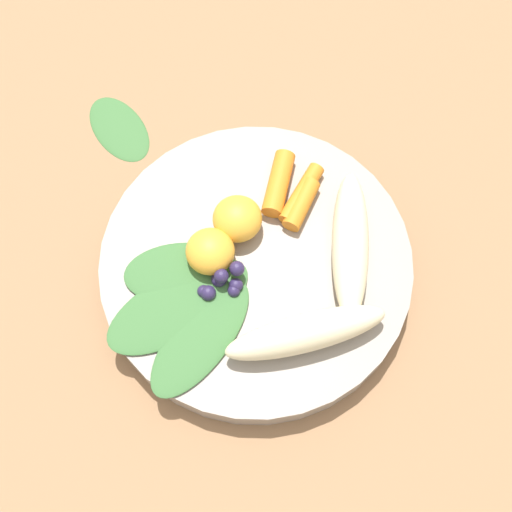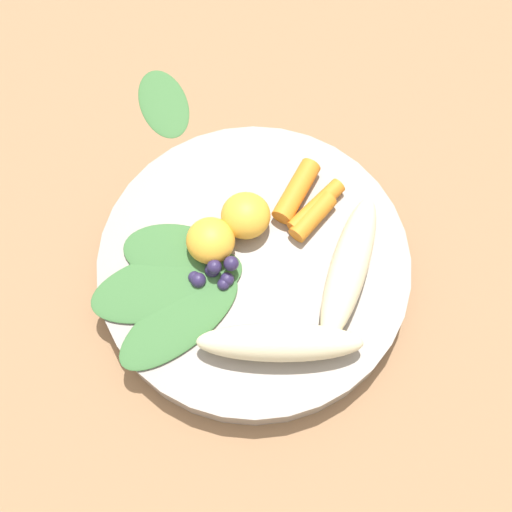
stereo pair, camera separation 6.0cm
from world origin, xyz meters
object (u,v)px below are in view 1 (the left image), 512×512
(bowl, at_px, (256,267))
(banana_peeled_right, at_px, (306,333))
(orange_segment_near, at_px, (210,251))
(banana_peeled_left, at_px, (350,244))
(kale_leaf_stray, at_px, (119,128))

(bowl, distance_m, banana_peeled_right, 0.09)
(banana_peeled_right, relative_size, orange_segment_near, 3.21)
(banana_peeled_left, relative_size, kale_leaf_stray, 1.58)
(bowl, height_order, banana_peeled_right, banana_peeled_right)
(kale_leaf_stray, bearing_deg, banana_peeled_left, -158.03)
(banana_peeled_right, relative_size, kale_leaf_stray, 1.58)
(banana_peeled_left, bearing_deg, bowl, 99.60)
(orange_segment_near, height_order, kale_leaf_stray, orange_segment_near)
(bowl, bearing_deg, banana_peeled_left, 170.90)
(orange_segment_near, relative_size, kale_leaf_stray, 0.49)
(banana_peeled_right, height_order, orange_segment_near, same)
(banana_peeled_left, xyz_separation_m, kale_leaf_stray, (0.17, -0.20, -0.04))
(banana_peeled_right, xyz_separation_m, kale_leaf_stray, (0.11, -0.27, -0.04))
(banana_peeled_right, height_order, kale_leaf_stray, banana_peeled_right)
(orange_segment_near, bearing_deg, banana_peeled_left, 167.98)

